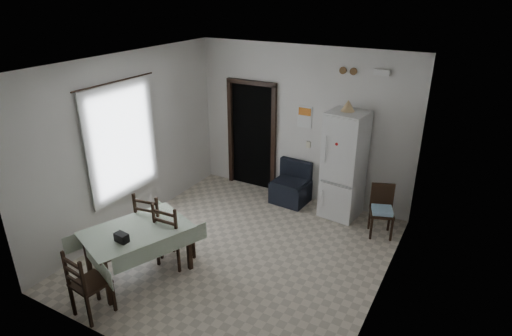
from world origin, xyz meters
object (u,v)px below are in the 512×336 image
at_px(navy_seat, 291,183).
at_px(dining_chair_far_right, 174,232).
at_px(fridge, 344,165).
at_px(corner_chair, 382,212).
at_px(dining_chair_far_left, 155,220).
at_px(dining_chair_near_head, 90,282).
at_px(dining_table, 139,251).

bearing_deg(navy_seat, dining_chair_far_right, -100.66).
height_order(fridge, corner_chair, fridge).
height_order(corner_chair, dining_chair_far_right, dining_chair_far_right).
relative_size(dining_chair_far_left, dining_chair_far_right, 1.02).
distance_m(fridge, dining_chair_far_left, 3.30).
xyz_separation_m(navy_seat, corner_chair, (1.80, -0.35, 0.04)).
xyz_separation_m(fridge, navy_seat, (-0.99, 0.00, -0.57)).
distance_m(dining_chair_far_left, dining_chair_far_right, 0.48).
relative_size(corner_chair, dining_chair_far_right, 0.84).
bearing_deg(dining_chair_far_right, dining_chair_near_head, 78.61).
distance_m(fridge, corner_chair, 1.02).
height_order(fridge, dining_chair_far_right, fridge).
bearing_deg(dining_chair_far_left, dining_table, 99.07).
bearing_deg(dining_chair_near_head, dining_chair_far_left, -72.99).
bearing_deg(dining_chair_near_head, corner_chair, -119.52).
relative_size(fridge, dining_chair_far_right, 1.87).
xyz_separation_m(corner_chair, dining_table, (-2.75, -2.70, -0.07)).
xyz_separation_m(dining_table, dining_chair_far_left, (-0.19, 0.58, 0.16)).
bearing_deg(dining_table, dining_chair_near_head, -64.12).
xyz_separation_m(corner_chair, dining_chair_far_right, (-2.48, -2.23, 0.08)).
xyz_separation_m(dining_chair_far_left, dining_chair_near_head, (0.26, -1.48, -0.04)).
bearing_deg(fridge, navy_seat, -173.19).
bearing_deg(navy_seat, corner_chair, -6.95).
xyz_separation_m(fridge, dining_chair_near_head, (-1.88, -3.96, -0.48)).
distance_m(corner_chair, dining_table, 3.85).
relative_size(fridge, dining_table, 1.37).
distance_m(dining_table, dining_chair_far_right, 0.56).
bearing_deg(dining_chair_near_head, navy_seat, -95.51).
bearing_deg(dining_table, dining_chair_far_right, 81.62).
bearing_deg(navy_seat, dining_chair_far_left, -110.75).
xyz_separation_m(dining_chair_far_left, dining_chair_far_right, (0.46, -0.11, -0.01)).
bearing_deg(dining_chair_near_head, dining_chair_far_right, -91.45).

